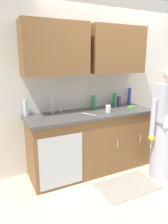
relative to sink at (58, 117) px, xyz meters
The scene contains 15 objects.
ground_plane 1.58m from the sink, 33.44° to the right, with size 9.00×9.00×0.00m, color beige.
kitchen_wall_with_uppers 1.12m from the sink, 17.15° to the left, with size 4.80×0.44×2.70m.
counter_cabinet 0.70m from the sink, ahead, with size 1.90×0.62×0.90m.
countertop 0.52m from the sink, ahead, with size 1.96×0.66×0.04m, color #474442.
sink is the anchor object (origin of this frame).
person_at_sink 1.54m from the sink, 25.80° to the right, with size 0.55×0.34×1.62m.
floor_mat 1.36m from the sink, 40.98° to the right, with size 0.80×0.50×0.01m, color gray.
bottle_dish_liquid 1.07m from the sink, ahead, with size 0.07×0.07×0.23m, color #2D8C4C.
bottle_water_short 1.44m from the sink, ahead, with size 0.06×0.06×0.28m, color #334CB2.
bottle_soap 0.69m from the sink, 15.20° to the left, with size 0.07×0.07×0.21m, color #2D8C4C.
bottle_cleaner_spray 1.17m from the sink, ahead, with size 0.08×0.08×0.16m, color #66388C.
bottle_water_tall 0.48m from the sink, 150.07° to the left, with size 0.06×0.06×0.23m, color silver.
cup_by_sink 0.76m from the sink, ahead, with size 0.08×0.08×0.10m, color white.
knife_on_counter 0.45m from the sink, 13.34° to the right, with size 0.24×0.02×0.01m, color silver.
sponge 1.23m from the sink, ahead, with size 0.11×0.07×0.03m, color #4CBF4C.
Camera 1 is at (-1.97, -1.95, 1.72)m, focal length 33.23 mm.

